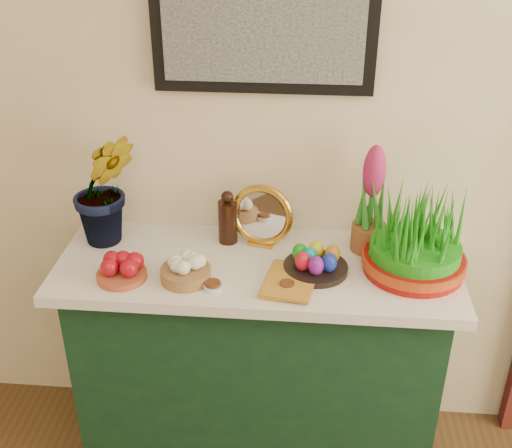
{
  "coord_description": "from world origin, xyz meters",
  "views": [
    {
      "loc": [
        -0.07,
        0.12,
        2.1
      ],
      "look_at": [
        -0.23,
        1.95,
        1.07
      ],
      "focal_mm": 45.0,
      "sensor_mm": 36.0,
      "label": 1
    }
  ],
  "objects": [
    {
      "name": "wheatgrass_sabzeh",
      "position": [
        0.3,
        2.0,
        1.02
      ],
      "size": [
        0.35,
        0.35,
        0.29
      ],
      "color": "#960D09",
      "rests_on": "tablecloth"
    },
    {
      "name": "garlic_basket",
      "position": [
        -0.46,
        1.88,
        0.93
      ],
      "size": [
        0.17,
        0.17,
        0.09
      ],
      "color": "#95663C",
      "rests_on": "tablecloth"
    },
    {
      "name": "mirror",
      "position": [
        -0.23,
        2.14,
        1.0
      ],
      "size": [
        0.24,
        0.1,
        0.23
      ],
      "color": "gold",
      "rests_on": "tablecloth"
    },
    {
      "name": "apple_bowl",
      "position": [
        -0.68,
        1.86,
        0.93
      ],
      "size": [
        0.19,
        0.19,
        0.08
      ],
      "color": "#AB4A2C",
      "rests_on": "tablecloth"
    },
    {
      "name": "book",
      "position": [
        -0.19,
        1.89,
        0.9
      ],
      "size": [
        0.19,
        0.24,
        0.03
      ],
      "primitive_type": "imported",
      "rotation": [
        0.0,
        0.0,
        -0.18
      ],
      "color": "#C08125",
      "rests_on": "tablecloth"
    },
    {
      "name": "hyacinth_pink",
      "position": [
        0.16,
        2.13,
        1.07
      ],
      "size": [
        0.12,
        0.12,
        0.4
      ],
      "color": "brown",
      "rests_on": "tablecloth"
    },
    {
      "name": "egg_plate",
      "position": [
        -0.03,
        1.96,
        0.93
      ],
      "size": [
        0.23,
        0.23,
        0.09
      ],
      "color": "black",
      "rests_on": "tablecloth"
    },
    {
      "name": "hyacinth_green",
      "position": [
        -0.78,
        2.11,
        1.17
      ],
      "size": [
        0.35,
        0.32,
        0.56
      ],
      "primitive_type": "imported",
      "rotation": [
        0.0,
        0.0,
        0.37
      ],
      "color": "#297F21",
      "rests_on": "tablecloth"
    },
    {
      "name": "spice_dish_right",
      "position": [
        -0.12,
        1.85,
        0.9
      ],
      "size": [
        0.06,
        0.06,
        0.03
      ],
      "color": "silver",
      "rests_on": "tablecloth"
    },
    {
      "name": "tablecloth",
      "position": [
        -0.23,
        2.0,
        0.87
      ],
      "size": [
        1.4,
        0.55,
        0.04
      ],
      "primitive_type": "cube",
      "color": "white",
      "rests_on": "sideboard"
    },
    {
      "name": "spice_dish_left",
      "position": [
        -0.36,
        1.83,
        0.9
      ],
      "size": [
        0.06,
        0.06,
        0.03
      ],
      "color": "silver",
      "rests_on": "tablecloth"
    },
    {
      "name": "sideboard",
      "position": [
        -0.23,
        2.0,
        0.42
      ],
      "size": [
        1.3,
        0.45,
        0.85
      ],
      "primitive_type": "cube",
      "color": "#153A1F",
      "rests_on": "ground"
    },
    {
      "name": "vinegar_cruet",
      "position": [
        -0.35,
        2.14,
        0.98
      ],
      "size": [
        0.07,
        0.07,
        0.2
      ],
      "color": "black",
      "rests_on": "tablecloth"
    }
  ]
}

